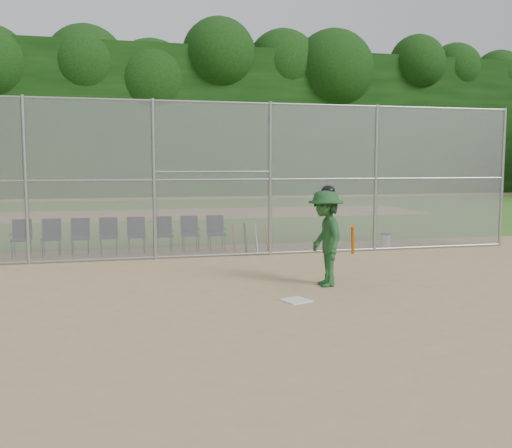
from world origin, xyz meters
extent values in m
plane|color=tan|center=(0.00, 0.00, 0.00)|extent=(100.00, 100.00, 0.00)
plane|color=#34671F|center=(0.00, 18.00, 0.01)|extent=(100.00, 100.00, 0.00)
plane|color=tan|center=(0.00, 18.00, 0.01)|extent=(24.00, 24.00, 0.00)
cube|color=gray|center=(0.00, 5.00, 2.00)|extent=(16.00, 0.02, 4.00)
cylinder|color=#9EA3A8|center=(8.00, 5.00, 2.00)|extent=(0.09, 0.09, 4.00)
cylinder|color=#9EA3A8|center=(0.00, 5.00, 3.95)|extent=(16.00, 0.05, 0.05)
cube|color=black|center=(0.00, 35.00, 5.50)|extent=(80.00, 5.00, 11.00)
cube|color=silver|center=(0.09, -0.07, 0.01)|extent=(0.57, 0.57, 0.02)
imported|color=#1E4B22|center=(1.04, 1.01, 0.95)|extent=(0.78, 1.27, 1.90)
ellipsoid|color=black|center=(1.04, 1.01, 1.87)|extent=(0.27, 0.30, 0.23)
cylinder|color=orange|center=(1.44, 0.61, 0.95)|extent=(0.33, 0.62, 0.64)
cylinder|color=white|center=(4.65, 5.66, 0.18)|extent=(0.30, 0.30, 0.35)
cylinder|color=#283AAD|center=(4.65, 5.66, 0.37)|extent=(0.31, 0.31, 0.05)
cylinder|color=#D84C14|center=(0.08, 5.22, 0.41)|extent=(0.06, 0.32, 0.83)
cylinder|color=black|center=(0.38, 5.22, 0.41)|extent=(0.06, 0.35, 0.82)
cylinder|color=#B2B2B7|center=(0.68, 5.22, 0.40)|extent=(0.06, 0.38, 0.81)
cylinder|color=#D84C14|center=(0.98, 5.22, 0.40)|extent=(0.06, 0.40, 0.80)
camera|label=1|loc=(-2.94, -9.41, 2.39)|focal=40.00mm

